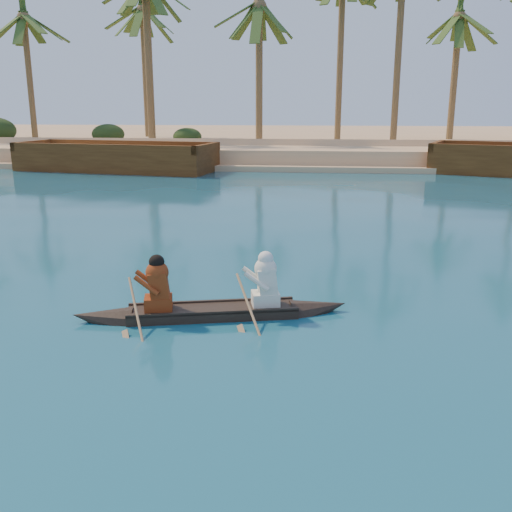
# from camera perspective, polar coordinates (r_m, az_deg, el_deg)

# --- Properties ---
(ground) EXTENTS (160.00, 160.00, 0.00)m
(ground) POSITION_cam_1_polar(r_m,az_deg,el_deg) (17.62, -23.90, -0.10)
(ground) COLOR navy
(ground) RESTS_ON ground
(sandy_embankment) EXTENTS (150.00, 51.00, 1.50)m
(sandy_embankment) POSITION_cam_1_polar(r_m,az_deg,el_deg) (62.32, -1.92, 11.45)
(sandy_embankment) COLOR #DFB07E
(sandy_embankment) RESTS_ON ground
(palm_grove) EXTENTS (110.00, 14.00, 16.00)m
(palm_grove) POSITION_cam_1_polar(r_m,az_deg,el_deg) (50.62, -4.00, 19.12)
(palm_grove) COLOR #33551E
(palm_grove) RESTS_ON ground
(shrub_cluster) EXTENTS (100.00, 6.00, 2.40)m
(shrub_cluster) POSITION_cam_1_polar(r_m,az_deg,el_deg) (47.12, -4.61, 11.16)
(shrub_cluster) COLOR #213312
(shrub_cluster) RESTS_ON ground
(canoe) EXTENTS (5.57, 2.00, 1.53)m
(canoe) POSITION_cam_1_polar(r_m,az_deg,el_deg) (11.55, -4.36, -4.70)
(canoe) COLOR #2F231A
(canoe) RESTS_ON ground
(barge_mid) EXTENTS (13.46, 6.33, 2.16)m
(barge_mid) POSITION_cam_1_polar(r_m,az_deg,el_deg) (39.17, -13.76, 9.41)
(barge_mid) COLOR brown
(barge_mid) RESTS_ON ground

